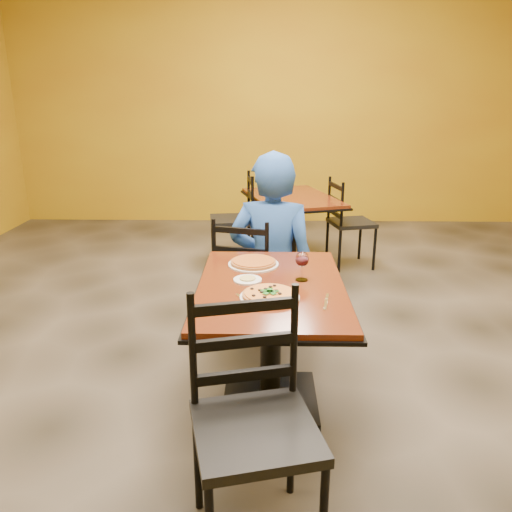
{
  "coord_description": "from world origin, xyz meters",
  "views": [
    {
      "loc": [
        -0.03,
        -3.07,
        1.75
      ],
      "look_at": [
        -0.09,
        -0.3,
        0.85
      ],
      "focal_mm": 35.05,
      "sensor_mm": 36.0,
      "label": 1
    }
  ],
  "objects_px": {
    "side_plate": "(248,280)",
    "chair_main_far": "(248,276)",
    "diner": "(272,244)",
    "plate_main": "(270,297)",
    "table_second": "(292,215)",
    "chair_second_right": "(351,223)",
    "pizza_far": "(253,262)",
    "table_main": "(271,317)",
    "pizza_main": "(270,294)",
    "wine_glass": "(302,265)",
    "plate_far": "(253,264)",
    "chair_main_near": "(256,433)",
    "chair_second_left": "(232,220)"
  },
  "relations": [
    {
      "from": "chair_second_left",
      "to": "plate_far",
      "type": "bearing_deg",
      "value": -0.07
    },
    {
      "from": "chair_second_left",
      "to": "chair_second_right",
      "type": "distance_m",
      "value": 1.26
    },
    {
      "from": "diner",
      "to": "side_plate",
      "type": "xyz_separation_m",
      "value": [
        -0.15,
        -0.95,
        0.07
      ]
    },
    {
      "from": "plate_far",
      "to": "wine_glass",
      "type": "xyz_separation_m",
      "value": [
        0.28,
        -0.25,
        0.08
      ]
    },
    {
      "from": "wine_glass",
      "to": "side_plate",
      "type": "bearing_deg",
      "value": -176.88
    },
    {
      "from": "table_main",
      "to": "wine_glass",
      "type": "relative_size",
      "value": 6.83
    },
    {
      "from": "chair_second_right",
      "to": "plate_main",
      "type": "distance_m",
      "value": 2.86
    },
    {
      "from": "table_main",
      "to": "pizza_far",
      "type": "relative_size",
      "value": 4.39
    },
    {
      "from": "table_second",
      "to": "chair_main_near",
      "type": "xyz_separation_m",
      "value": [
        -0.3,
        -3.48,
        -0.04
      ]
    },
    {
      "from": "chair_main_near",
      "to": "plate_far",
      "type": "distance_m",
      "value": 1.31
    },
    {
      "from": "plate_main",
      "to": "plate_far",
      "type": "distance_m",
      "value": 0.53
    },
    {
      "from": "plate_main",
      "to": "side_plate",
      "type": "height_order",
      "value": "same"
    },
    {
      "from": "diner",
      "to": "plate_main",
      "type": "xyz_separation_m",
      "value": [
        -0.02,
        -1.2,
        0.07
      ]
    },
    {
      "from": "table_main",
      "to": "chair_second_right",
      "type": "xyz_separation_m",
      "value": [
        0.86,
        2.52,
        -0.09
      ]
    },
    {
      "from": "side_plate",
      "to": "chair_main_far",
      "type": "bearing_deg",
      "value": 91.9
    },
    {
      "from": "wine_glass",
      "to": "table_main",
      "type": "bearing_deg",
      "value": -156.72
    },
    {
      "from": "side_plate",
      "to": "pizza_main",
      "type": "bearing_deg",
      "value": -63.74
    },
    {
      "from": "chair_main_near",
      "to": "plate_main",
      "type": "bearing_deg",
      "value": 72.08
    },
    {
      "from": "plate_main",
      "to": "pizza_far",
      "type": "xyz_separation_m",
      "value": [
        -0.1,
        0.52,
        0.02
      ]
    },
    {
      "from": "pizza_main",
      "to": "plate_far",
      "type": "xyz_separation_m",
      "value": [
        -0.1,
        0.52,
        -0.02
      ]
    },
    {
      "from": "table_second",
      "to": "chair_second_right",
      "type": "distance_m",
      "value": 0.63
    },
    {
      "from": "pizza_far",
      "to": "side_plate",
      "type": "xyz_separation_m",
      "value": [
        -0.03,
        -0.27,
        -0.02
      ]
    },
    {
      "from": "table_second",
      "to": "chair_second_right",
      "type": "bearing_deg",
      "value": 0.0
    },
    {
      "from": "diner",
      "to": "plate_far",
      "type": "height_order",
      "value": "diner"
    },
    {
      "from": "chair_main_near",
      "to": "chair_second_left",
      "type": "relative_size",
      "value": 1.05
    },
    {
      "from": "chair_main_far",
      "to": "wine_glass",
      "type": "bearing_deg",
      "value": 126.83
    },
    {
      "from": "chair_main_near",
      "to": "plate_far",
      "type": "height_order",
      "value": "chair_main_near"
    },
    {
      "from": "side_plate",
      "to": "wine_glass",
      "type": "relative_size",
      "value": 0.89
    },
    {
      "from": "table_main",
      "to": "pizza_main",
      "type": "xyz_separation_m",
      "value": [
        -0.01,
        -0.19,
        0.21
      ]
    },
    {
      "from": "chair_main_far",
      "to": "diner",
      "type": "relative_size",
      "value": 0.68
    },
    {
      "from": "chair_main_near",
      "to": "diner",
      "type": "bearing_deg",
      "value": 73.91
    },
    {
      "from": "diner",
      "to": "pizza_far",
      "type": "height_order",
      "value": "diner"
    },
    {
      "from": "table_main",
      "to": "pizza_far",
      "type": "height_order",
      "value": "pizza_far"
    },
    {
      "from": "chair_second_right",
      "to": "pizza_main",
      "type": "relative_size",
      "value": 3.28
    },
    {
      "from": "plate_far",
      "to": "wine_glass",
      "type": "relative_size",
      "value": 1.72
    },
    {
      "from": "chair_main_near",
      "to": "side_plate",
      "type": "relative_size",
      "value": 6.41
    },
    {
      "from": "diner",
      "to": "chair_second_left",
      "type": "bearing_deg",
      "value": -66.2
    },
    {
      "from": "chair_second_left",
      "to": "wine_glass",
      "type": "height_order",
      "value": "chair_second_left"
    },
    {
      "from": "table_main",
      "to": "pizza_far",
      "type": "xyz_separation_m",
      "value": [
        -0.11,
        0.33,
        0.21
      ]
    },
    {
      "from": "table_main",
      "to": "pizza_far",
      "type": "distance_m",
      "value": 0.41
    },
    {
      "from": "plate_far",
      "to": "chair_second_left",
      "type": "bearing_deg",
      "value": 97.45
    },
    {
      "from": "plate_far",
      "to": "plate_main",
      "type": "bearing_deg",
      "value": -79.34
    },
    {
      "from": "plate_main",
      "to": "chair_second_right",
      "type": "bearing_deg",
      "value": 72.21
    },
    {
      "from": "side_plate",
      "to": "wine_glass",
      "type": "distance_m",
      "value": 0.32
    },
    {
      "from": "chair_main_far",
      "to": "pizza_main",
      "type": "height_order",
      "value": "chair_main_far"
    },
    {
      "from": "table_second",
      "to": "chair_main_far",
      "type": "xyz_separation_m",
      "value": [
        -0.39,
        -1.62,
        -0.09
      ]
    },
    {
      "from": "chair_main_far",
      "to": "table_main",
      "type": "bearing_deg",
      "value": 115.01
    },
    {
      "from": "diner",
      "to": "plate_main",
      "type": "height_order",
      "value": "diner"
    },
    {
      "from": "table_second",
      "to": "chair_main_far",
      "type": "distance_m",
      "value": 1.67
    },
    {
      "from": "pizza_far",
      "to": "diner",
      "type": "bearing_deg",
      "value": 79.79
    }
  ]
}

